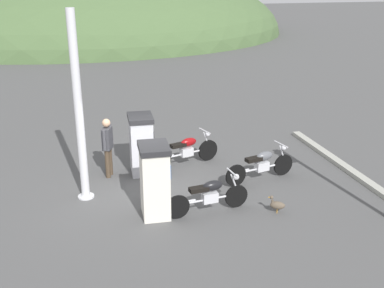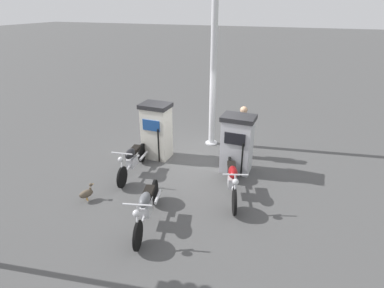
{
  "view_description": "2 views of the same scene",
  "coord_description": "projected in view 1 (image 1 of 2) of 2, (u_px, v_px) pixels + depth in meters",
  "views": [
    {
      "loc": [
        -1.32,
        -10.8,
        5.33
      ],
      "look_at": [
        1.18,
        0.22,
        1.1
      ],
      "focal_mm": 44.51,
      "sensor_mm": 36.0,
      "label": 1
    },
    {
      "loc": [
        7.76,
        2.84,
        4.34
      ],
      "look_at": [
        0.81,
        0.21,
        0.99
      ],
      "focal_mm": 29.34,
      "sensor_mm": 36.0,
      "label": 2
    }
  ],
  "objects": [
    {
      "name": "distant_hill_main",
      "position": [
        86.0,
        33.0,
        40.55
      ],
      "size": [
        33.38,
        27.85,
        11.6
      ],
      "color": "#476038",
      "rests_on": "ground"
    },
    {
      "name": "motorcycle_extra",
      "position": [
        261.0,
        164.0,
        12.48
      ],
      "size": [
        2.04,
        0.73,
        0.93
      ],
      "color": "black",
      "rests_on": "ground"
    },
    {
      "name": "fuel_pump_far",
      "position": [
        141.0,
        144.0,
        12.84
      ],
      "size": [
        0.7,
        0.89,
        1.63
      ],
      "color": "silver",
      "rests_on": "ground"
    },
    {
      "name": "wandering_duck",
      "position": [
        277.0,
        205.0,
        10.9
      ],
      "size": [
        0.41,
        0.3,
        0.42
      ],
      "color": "brown",
      "rests_on": "ground"
    },
    {
      "name": "fuel_pump_near",
      "position": [
        155.0,
        180.0,
        10.59
      ],
      "size": [
        0.72,
        0.86,
        1.7
      ],
      "color": "silver",
      "rests_on": "ground"
    },
    {
      "name": "road_edge_kerb",
      "position": [
        349.0,
        170.0,
        13.14
      ],
      "size": [
        0.52,
        6.33,
        0.12
      ],
      "color": "#9E9E93",
      "rests_on": "ground"
    },
    {
      "name": "motorcycle_near_pump",
      "position": [
        209.0,
        194.0,
        10.83
      ],
      "size": [
        2.01,
        0.56,
        0.92
      ],
      "color": "black",
      "rests_on": "ground"
    },
    {
      "name": "motorcycle_far_pump",
      "position": [
        186.0,
        150.0,
        13.42
      ],
      "size": [
        2.07,
        0.85,
        0.95
      ],
      "color": "black",
      "rests_on": "ground"
    },
    {
      "name": "distant_hill_secondary",
      "position": [
        21.0,
        22.0,
        48.63
      ],
      "size": [
        37.27,
        20.96,
        9.18
      ],
      "color": "#476038",
      "rests_on": "ground"
    },
    {
      "name": "ground_plane",
      "position": [
        148.0,
        191.0,
        12.01
      ],
      "size": [
        120.0,
        120.0,
        0.0
      ],
      "primitive_type": "plane",
      "color": "#4C4C4C"
    },
    {
      "name": "attendant_person",
      "position": [
        108.0,
        144.0,
        12.57
      ],
      "size": [
        0.32,
        0.56,
        1.62
      ],
      "color": "#473828",
      "rests_on": "ground"
    },
    {
      "name": "canopy_support_pole",
      "position": [
        79.0,
        112.0,
        10.95
      ],
      "size": [
        0.4,
        0.4,
        4.51
      ],
      "color": "silver",
      "rests_on": "ground"
    }
  ]
}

